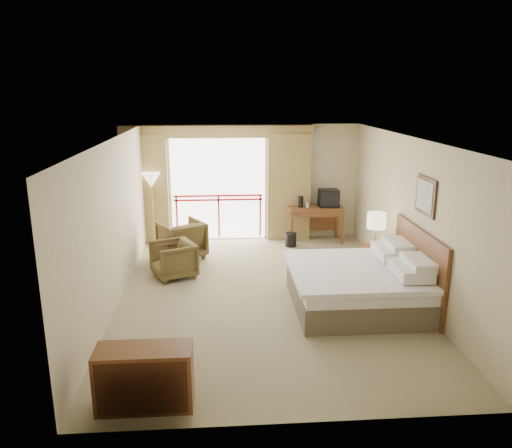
{
  "coord_description": "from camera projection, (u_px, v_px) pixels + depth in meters",
  "views": [
    {
      "loc": [
        -0.76,
        -8.08,
        3.48
      ],
      "look_at": [
        -0.14,
        0.4,
        1.17
      ],
      "focal_mm": 35.0,
      "sensor_mm": 36.0,
      "label": 1
    }
  ],
  "objects": [
    {
      "name": "phone",
      "position": [
        376.0,
        247.0,
        9.23
      ],
      "size": [
        0.21,
        0.19,
        0.08
      ],
      "primitive_type": "cube",
      "rotation": [
        0.0,
        0.0,
        0.36
      ],
      "color": "black",
      "rests_on": "nightstand"
    },
    {
      "name": "armchair_far",
      "position": [
        182.0,
        257.0,
        10.68
      ],
      "size": [
        1.17,
        1.18,
        0.8
      ],
      "primitive_type": "imported",
      "rotation": [
        0.0,
        0.0,
        -2.63
      ],
      "color": "#47391D",
      "rests_on": "floor"
    },
    {
      "name": "balcony_railing",
      "position": [
        219.0,
        206.0,
        11.8
      ],
      "size": [
        2.09,
        0.03,
        1.02
      ],
      "color": "#B0110F",
      "rests_on": "wall_back"
    },
    {
      "name": "armchair_near",
      "position": [
        174.0,
        277.0,
        9.56
      ],
      "size": [
        0.99,
        0.98,
        0.69
      ],
      "primitive_type": "imported",
      "rotation": [
        0.0,
        0.0,
        -1.15
      ],
      "color": "#47391D",
      "rests_on": "floor"
    },
    {
      "name": "tv",
      "position": [
        329.0,
        198.0,
        11.54
      ],
      "size": [
        0.45,
        0.36,
        0.41
      ],
      "rotation": [
        0.0,
        0.0,
        0.32
      ],
      "color": "black",
      "rests_on": "desk"
    },
    {
      "name": "hvac_vent",
      "position": [
        308.0,
        139.0,
        11.56
      ],
      "size": [
        0.5,
        0.04,
        0.5
      ],
      "primitive_type": "cube",
      "color": "silver",
      "rests_on": "wall_back"
    },
    {
      "name": "bed",
      "position": [
        360.0,
        285.0,
        8.17
      ],
      "size": [
        2.13,
        2.06,
        0.97
      ],
      "color": "brown",
      "rests_on": "floor"
    },
    {
      "name": "floor_lamp",
      "position": [
        151.0,
        183.0,
        11.19
      ],
      "size": [
        0.43,
        0.43,
        1.68
      ],
      "rotation": [
        0.0,
        0.0,
        -0.29
      ],
      "color": "tan",
      "rests_on": "floor"
    },
    {
      "name": "valance",
      "position": [
        217.0,
        131.0,
        11.27
      ],
      "size": [
        4.4,
        0.22,
        0.28
      ],
      "primitive_type": "cube",
      "color": "olive",
      "rests_on": "wall_back"
    },
    {
      "name": "nightstand",
      "position": [
        375.0,
        262.0,
        9.47
      ],
      "size": [
        0.44,
        0.52,
        0.6
      ],
      "primitive_type": "cube",
      "rotation": [
        0.0,
        0.0,
        -0.03
      ],
      "color": "#582D16",
      "rests_on": "floor"
    },
    {
      "name": "floor",
      "position": [
        265.0,
        294.0,
        8.74
      ],
      "size": [
        7.0,
        7.0,
        0.0
      ],
      "primitive_type": "plane",
      "color": "#867D5A",
      "rests_on": "ground"
    },
    {
      "name": "framed_art",
      "position": [
        425.0,
        196.0,
        7.85
      ],
      "size": [
        0.04,
        0.72,
        0.6
      ],
      "color": "black",
      "rests_on": "wall_right"
    },
    {
      "name": "cup",
      "position": [
        307.0,
        205.0,
        11.5
      ],
      "size": [
        0.08,
        0.08,
        0.11
      ],
      "primitive_type": "cylinder",
      "rotation": [
        0.0,
        0.0,
        0.02
      ],
      "color": "white",
      "rests_on": "desk"
    },
    {
      "name": "wall_back",
      "position": [
        252.0,
        182.0,
        11.75
      ],
      "size": [
        5.0,
        0.0,
        5.0
      ],
      "primitive_type": "plane",
      "rotation": [
        1.57,
        0.0,
        0.0
      ],
      "color": "#C5B88E",
      "rests_on": "ground"
    },
    {
      "name": "side_table",
      "position": [
        167.0,
        250.0,
        9.96
      ],
      "size": [
        0.5,
        0.5,
        0.55
      ],
      "rotation": [
        0.0,
        0.0,
        -0.25
      ],
      "color": "black",
      "rests_on": "floor"
    },
    {
      "name": "coffee_maker",
      "position": [
        301.0,
        202.0,
        11.52
      ],
      "size": [
        0.15,
        0.15,
        0.26
      ],
      "primitive_type": "cylinder",
      "rotation": [
        0.0,
        0.0,
        0.34
      ],
      "color": "black",
      "rests_on": "desk"
    },
    {
      "name": "ceiling",
      "position": [
        266.0,
        139.0,
        8.03
      ],
      "size": [
        7.0,
        7.0,
        0.0
      ],
      "primitive_type": "plane",
      "rotation": [
        3.14,
        0.0,
        0.0
      ],
      "color": "white",
      "rests_on": "wall_back"
    },
    {
      "name": "dresser",
      "position": [
        145.0,
        378.0,
        5.57
      ],
      "size": [
        1.07,
        0.46,
        0.72
      ],
      "rotation": [
        0.0,
        0.0,
        -0.02
      ],
      "color": "#582D16",
      "rests_on": "floor"
    },
    {
      "name": "book",
      "position": [
        166.0,
        241.0,
        9.91
      ],
      "size": [
        0.17,
        0.22,
        0.02
      ],
      "primitive_type": "imported",
      "rotation": [
        0.0,
        0.0,
        -0.03
      ],
      "color": "white",
      "rests_on": "side_table"
    },
    {
      "name": "wall_right",
      "position": [
        411.0,
        217.0,
        8.56
      ],
      "size": [
        0.0,
        7.0,
        7.0
      ],
      "primitive_type": "plane",
      "rotation": [
        1.57,
        0.0,
        -1.57
      ],
      "color": "#C5B88E",
      "rests_on": "ground"
    },
    {
      "name": "wastebasket",
      "position": [
        291.0,
        240.0,
        11.37
      ],
      "size": [
        0.31,
        0.31,
        0.31
      ],
      "primitive_type": "cylinder",
      "rotation": [
        0.0,
        0.0,
        0.26
      ],
      "color": "black",
      "rests_on": "floor"
    },
    {
      "name": "curtain_left",
      "position": [
        146.0,
        189.0,
        11.46
      ],
      "size": [
        1.0,
        0.26,
        2.5
      ],
      "primitive_type": "cube",
      "color": "olive",
      "rests_on": "wall_back"
    },
    {
      "name": "desk",
      "position": [
        315.0,
        214.0,
        11.68
      ],
      "size": [
        1.28,
        0.62,
        0.84
      ],
      "rotation": [
        0.0,
        0.0,
        0.02
      ],
      "color": "#582D16",
      "rests_on": "floor"
    },
    {
      "name": "wall_front",
      "position": [
        298.0,
        308.0,
        5.02
      ],
      "size": [
        5.0,
        0.0,
        5.0
      ],
      "primitive_type": "plane",
      "rotation": [
        -1.57,
        0.0,
        0.0
      ],
      "color": "#C5B88E",
      "rests_on": "ground"
    },
    {
      "name": "headboard",
      "position": [
        418.0,
        268.0,
        8.16
      ],
      "size": [
        0.06,
        2.1,
        1.3
      ],
      "primitive_type": "cube",
      "color": "#582D16",
      "rests_on": "wall_right"
    },
    {
      "name": "curtain_right",
      "position": [
        289.0,
        187.0,
        11.7
      ],
      "size": [
        1.0,
        0.26,
        2.5
      ],
      "primitive_type": "cube",
      "color": "olive",
      "rests_on": "wall_back"
    },
    {
      "name": "wall_left",
      "position": [
        115.0,
        223.0,
        8.21
      ],
      "size": [
        0.0,
        7.0,
        7.0
      ],
      "primitive_type": "plane",
      "rotation": [
        1.57,
        0.0,
        1.57
      ],
      "color": "#C5B88E",
      "rests_on": "ground"
    },
    {
      "name": "table_lamp",
      "position": [
        377.0,
        221.0,
        9.31
      ],
      "size": [
        0.35,
        0.35,
        0.62
      ],
      "rotation": [
        0.0,
        0.0,
        0.13
      ],
      "color": "tan",
      "rests_on": "nightstand"
    },
    {
      "name": "balcony_door",
      "position": [
        218.0,
        189.0,
        11.72
      ],
      "size": [
        2.4,
        0.0,
        2.4
      ],
      "primitive_type": "plane",
      "rotation": [
        1.57,
        0.0,
        0.0
      ],
      "color": "white",
      "rests_on": "wall_back"
    }
  ]
}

